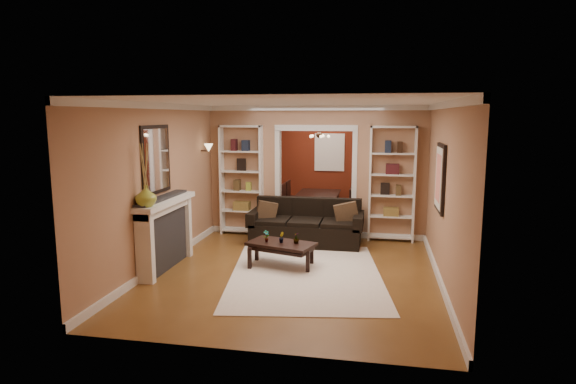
% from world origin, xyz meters
% --- Properties ---
extents(floor, '(8.00, 8.00, 0.00)m').
position_xyz_m(floor, '(0.00, 0.00, 0.00)').
color(floor, brown).
rests_on(floor, ground).
extents(ceiling, '(8.00, 8.00, 0.00)m').
position_xyz_m(ceiling, '(0.00, 0.00, 2.70)').
color(ceiling, white).
rests_on(ceiling, ground).
extents(wall_back, '(8.00, 0.00, 8.00)m').
position_xyz_m(wall_back, '(0.00, 4.00, 1.35)').
color(wall_back, tan).
rests_on(wall_back, ground).
extents(wall_front, '(8.00, 0.00, 8.00)m').
position_xyz_m(wall_front, '(0.00, -4.00, 1.35)').
color(wall_front, tan).
rests_on(wall_front, ground).
extents(wall_left, '(0.00, 8.00, 8.00)m').
position_xyz_m(wall_left, '(-2.25, 0.00, 1.35)').
color(wall_left, tan).
rests_on(wall_left, ground).
extents(wall_right, '(0.00, 8.00, 8.00)m').
position_xyz_m(wall_right, '(2.25, 0.00, 1.35)').
color(wall_right, tan).
rests_on(wall_right, ground).
extents(partition_wall, '(4.50, 0.15, 2.70)m').
position_xyz_m(partition_wall, '(0.00, 1.20, 1.35)').
color(partition_wall, tan).
rests_on(partition_wall, floor).
extents(red_back_panel, '(4.44, 0.04, 2.64)m').
position_xyz_m(red_back_panel, '(0.00, 3.97, 1.32)').
color(red_back_panel, maroon).
rests_on(red_back_panel, floor).
extents(dining_window, '(0.78, 0.03, 0.98)m').
position_xyz_m(dining_window, '(0.00, 3.93, 1.55)').
color(dining_window, '#8CA5CC').
rests_on(dining_window, wall_back).
extents(area_rug, '(2.82, 3.60, 0.01)m').
position_xyz_m(area_rug, '(0.19, -1.40, 0.01)').
color(area_rug, white).
rests_on(area_rug, floor).
extents(sofa, '(2.22, 0.96, 0.87)m').
position_xyz_m(sofa, '(-0.08, 0.45, 0.43)').
color(sofa, black).
rests_on(sofa, floor).
extents(pillow_left, '(0.40, 0.26, 0.39)m').
position_xyz_m(pillow_left, '(-0.87, 0.43, 0.62)').
color(pillow_left, brown).
rests_on(pillow_left, sofa).
extents(pillow_right, '(0.45, 0.19, 0.44)m').
position_xyz_m(pillow_right, '(0.70, 0.43, 0.64)').
color(pillow_right, brown).
rests_on(pillow_right, sofa).
extents(coffee_table, '(1.21, 0.88, 0.41)m').
position_xyz_m(coffee_table, '(-0.27, -1.05, 0.21)').
color(coffee_table, black).
rests_on(coffee_table, floor).
extents(plant_left, '(0.12, 0.12, 0.20)m').
position_xyz_m(plant_left, '(-0.53, -1.05, 0.51)').
color(plant_left, '#336626').
rests_on(plant_left, coffee_table).
extents(plant_center, '(0.09, 0.11, 0.18)m').
position_xyz_m(plant_center, '(-0.27, -1.05, 0.50)').
color(plant_center, '#336626').
rests_on(plant_center, coffee_table).
extents(plant_right, '(0.12, 0.12, 0.18)m').
position_xyz_m(plant_right, '(-0.02, -1.05, 0.50)').
color(plant_right, '#336626').
rests_on(plant_right, coffee_table).
extents(bookshelf_left, '(0.90, 0.30, 2.30)m').
position_xyz_m(bookshelf_left, '(-1.55, 1.03, 1.15)').
color(bookshelf_left, white).
rests_on(bookshelf_left, floor).
extents(bookshelf_right, '(0.90, 0.30, 2.30)m').
position_xyz_m(bookshelf_right, '(1.55, 1.03, 1.15)').
color(bookshelf_right, white).
rests_on(bookshelf_right, floor).
extents(fireplace, '(0.32, 1.70, 1.16)m').
position_xyz_m(fireplace, '(-2.09, -1.50, 0.58)').
color(fireplace, white).
rests_on(fireplace, floor).
extents(vase, '(0.34, 0.34, 0.32)m').
position_xyz_m(vase, '(-2.09, -2.16, 1.32)').
color(vase, '#96A836').
rests_on(vase, fireplace).
extents(mirror, '(0.03, 0.95, 1.10)m').
position_xyz_m(mirror, '(-2.23, -1.50, 1.80)').
color(mirror, silver).
rests_on(mirror, wall_left).
extents(wall_sconce, '(0.18, 0.18, 0.22)m').
position_xyz_m(wall_sconce, '(-2.15, 0.55, 1.83)').
color(wall_sconce, '#FFE0A5').
rests_on(wall_sconce, wall_left).
extents(framed_art, '(0.04, 0.85, 1.05)m').
position_xyz_m(framed_art, '(2.21, -1.00, 1.55)').
color(framed_art, black).
rests_on(framed_art, wall_right).
extents(dining_table, '(1.80, 1.01, 0.63)m').
position_xyz_m(dining_table, '(-0.12, 2.64, 0.32)').
color(dining_table, black).
rests_on(dining_table, floor).
extents(dining_chair_nw, '(0.52, 0.52, 0.94)m').
position_xyz_m(dining_chair_nw, '(-0.67, 2.34, 0.47)').
color(dining_chair_nw, black).
rests_on(dining_chair_nw, floor).
extents(dining_chair_ne, '(0.50, 0.50, 0.87)m').
position_xyz_m(dining_chair_ne, '(0.43, 2.34, 0.43)').
color(dining_chair_ne, black).
rests_on(dining_chair_ne, floor).
extents(dining_chair_sw, '(0.60, 0.60, 0.93)m').
position_xyz_m(dining_chair_sw, '(-0.67, 2.94, 0.46)').
color(dining_chair_sw, black).
rests_on(dining_chair_sw, floor).
extents(dining_chair_se, '(0.46, 0.46, 0.87)m').
position_xyz_m(dining_chair_se, '(0.43, 2.94, 0.43)').
color(dining_chair_se, black).
rests_on(dining_chair_se, floor).
extents(chandelier, '(0.50, 0.50, 0.30)m').
position_xyz_m(chandelier, '(0.00, 2.70, 2.02)').
color(chandelier, '#382619').
rests_on(chandelier, ceiling).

